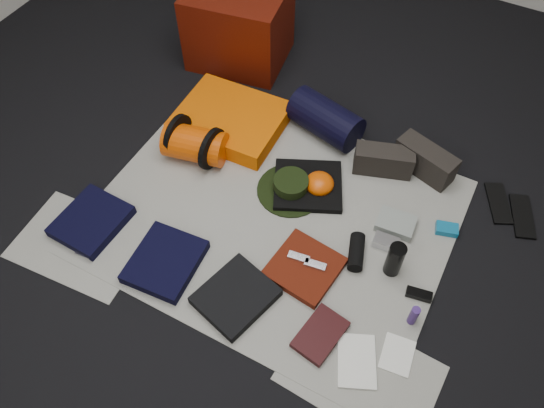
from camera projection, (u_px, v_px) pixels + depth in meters
The scene contains 37 objects.
floor at pixel (273, 217), 2.51m from camera, with size 4.50×4.50×0.02m, color black.
newspaper_mat at pixel (273, 215), 2.50m from camera, with size 1.60×1.30×0.01m, color #AFAFA1.
newspaper_sheet_front_left at pixel (81, 244), 2.41m from camera, with size 0.58×0.40×0.00m, color #AFAFA1.
newspaper_sheet_front_right at pixel (361, 373), 2.06m from camera, with size 0.58×0.40×0.00m, color #AFAFA1.
red_cabinet at pixel (239, 25), 3.00m from camera, with size 0.53×0.44×0.44m, color #511005.
sleeping_pad at pixel (231, 120), 2.79m from camera, with size 0.54×0.44×0.10m, color #E96002.
stuff_sack at pixel (195, 144), 2.64m from camera, with size 0.18×0.18×0.30m, color #D24603.
sack_strap_left at pixel (178, 135), 2.65m from camera, with size 0.22×0.22×0.03m, color black.
sack_strap_right at pixel (212, 149), 2.60m from camera, with size 0.22×0.22×0.03m, color black.
navy_duffel at pixel (326, 119), 2.73m from camera, with size 0.20×0.20×0.38m, color black.
boonie_brim at pixel (291, 190), 2.58m from camera, with size 0.33×0.33×0.01m, color black.
boonie_crown at pixel (291, 185), 2.54m from camera, with size 0.17×0.17×0.07m, color black.
hiking_boot_left at pixel (384, 160), 2.60m from camera, with size 0.29×0.11×0.14m, color black.
hiking_boot_right at pixel (425, 160), 2.59m from camera, with size 0.30×0.11×0.15m, color black.
flip_flop_left at pixel (498, 203), 2.53m from camera, with size 0.09×0.24×0.01m, color black.
flip_flop_right at pixel (522, 216), 2.49m from camera, with size 0.09×0.25×0.01m, color black.
trousers_navy_a at pixel (91, 221), 2.45m from camera, with size 0.27×0.31×0.05m, color black.
trousers_navy_b at pixel (165, 262), 2.32m from camera, with size 0.28×0.32×0.05m, color black.
trousers_charcoal at pixel (236, 296), 2.22m from camera, with size 0.26×0.30×0.05m, color black.
black_tshirt at pixel (308, 186), 2.58m from camera, with size 0.33×0.30×0.03m, color black.
red_shirt at pixel (305, 267), 2.31m from camera, with size 0.28×0.28×0.04m, color #551609.
orange_stuff_sack at pixel (319, 184), 2.55m from camera, with size 0.14×0.14×0.09m, color #D24603.
first_aid_pouch at pixel (396, 223), 2.44m from camera, with size 0.17×0.13×0.04m, color gray.
water_bottle at pixel (395, 260), 2.25m from camera, with size 0.07×0.07×0.18m, color black.
speaker at pixel (356, 252), 2.34m from camera, with size 0.07×0.07×0.17m, color black.
compact_camera at pixel (386, 242), 2.38m from camera, with size 0.11×0.07×0.04m, color silver.
cyan_case at pixel (447, 229), 2.43m from camera, with size 0.10×0.06×0.03m, color #0E628C.
toiletry_purple at pixel (414, 315), 2.14m from camera, with size 0.04×0.04×0.11m, color #3A1F65.
toiletry_clear at pixel (414, 314), 2.14m from camera, with size 0.03×0.03×0.10m, color #9FA49F.
paperback_book at pixel (320, 334), 2.13m from camera, with size 0.15×0.22×0.03m, color black.
map_booklet at pixel (357, 361), 2.08m from camera, with size 0.15×0.22×0.01m, color white.
map_printout at pixel (397, 355), 2.10m from camera, with size 0.12×0.16×0.01m, color white.
sunglasses at pixel (419, 294), 2.24m from camera, with size 0.11×0.04×0.03m, color black.
key_cluster at pixel (86, 250), 2.38m from camera, with size 0.08×0.08×0.01m, color silver.
tape_roll at pixel (315, 178), 2.56m from camera, with size 0.05×0.05×0.04m, color silver.
energy_bar_a at pixel (299, 257), 2.31m from camera, with size 0.10×0.04×0.01m, color silver.
energy_bar_b at pixel (315, 265), 2.29m from camera, with size 0.10×0.04×0.01m, color silver.
Camera 1 is at (0.66, -1.26, 2.06)m, focal length 35.00 mm.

